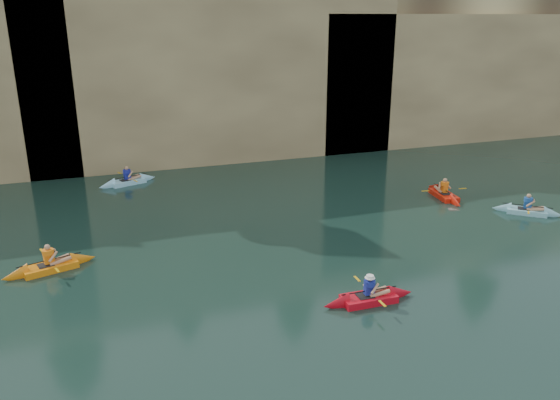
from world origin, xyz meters
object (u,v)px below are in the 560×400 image
object	(u,v)px
main_kayaker	(369,298)
kayaker_ltblue_near	(527,211)
kayaker_red_far	(444,194)
kayaker_orange	(50,266)

from	to	relation	value
main_kayaker	kayaker_ltblue_near	size ratio (longest dim) A/B	1.13
kayaker_ltblue_near	kayaker_red_far	xyz separation A→B (m)	(-2.31, 3.56, 0.00)
kayaker_red_far	kayaker_ltblue_near	bearing A→B (deg)	-138.77
kayaker_orange	kayaker_ltblue_near	xyz separation A→B (m)	(21.93, -1.01, -0.01)
kayaker_red_far	kayaker_orange	bearing A→B (deg)	105.57
kayaker_orange	kayaker_red_far	size ratio (longest dim) A/B	0.97
kayaker_ltblue_near	kayaker_red_far	distance (m)	4.24
main_kayaker	kayaker_orange	bearing A→B (deg)	150.06
kayaker_orange	kayaker_red_far	bearing A→B (deg)	-9.52
main_kayaker	kayaker_ltblue_near	xyz separation A→B (m)	(11.59, 5.25, -0.01)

